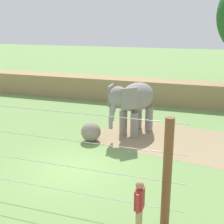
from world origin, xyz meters
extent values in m
plane|color=#6B8E4C|center=(0.00, 0.00, 0.00)|extent=(120.00, 120.00, 0.00)
cube|color=#937F5B|center=(2.73, 4.52, 0.00)|extent=(7.27, 5.53, 0.01)
cube|color=#997F56|center=(0.00, 11.50, 0.81)|extent=(36.00, 1.80, 1.61)
cylinder|color=gray|center=(1.34, 4.20, 0.64)|extent=(0.40, 0.40, 1.28)
cylinder|color=gray|center=(0.69, 4.46, 0.64)|extent=(0.40, 0.40, 1.28)
cylinder|color=gray|center=(1.82, 5.42, 0.64)|extent=(0.40, 0.40, 1.28)
cylinder|color=gray|center=(1.17, 5.68, 0.64)|extent=(0.40, 0.40, 1.28)
ellipsoid|color=gray|center=(1.26, 4.94, 1.91)|extent=(2.07, 2.69, 1.47)
ellipsoid|color=gray|center=(0.70, 3.55, 2.16)|extent=(1.27, 1.22, 1.06)
cube|color=gray|center=(1.25, 3.43, 2.16)|extent=(0.66, 0.63, 1.01)
cube|color=gray|center=(0.23, 3.84, 2.16)|extent=(0.14, 0.83, 1.01)
cylinder|color=gray|center=(0.56, 3.18, 1.79)|extent=(0.44, 0.52, 0.57)
cylinder|color=gray|center=(0.52, 3.08, 1.38)|extent=(0.34, 0.39, 0.54)
cylinder|color=gray|center=(0.49, 3.01, 1.00)|extent=(0.24, 0.24, 0.50)
cylinder|color=gray|center=(1.74, 6.17, 1.82)|extent=(0.19, 0.29, 0.73)
sphere|color=gray|center=(-0.52, 3.00, 0.48)|extent=(0.96, 0.96, 0.96)
cylinder|color=brown|center=(3.95, -2.48, 1.63)|extent=(0.25, 0.25, 3.25)
cylinder|color=#B7B7BC|center=(0.00, -2.48, 0.59)|extent=(8.90, 0.02, 0.02)
cylinder|color=#B7B7BC|center=(0.00, -2.48, 1.43)|extent=(8.90, 0.02, 0.02)
cylinder|color=#B7B7BC|center=(0.00, -2.48, 2.28)|extent=(8.90, 0.02, 0.02)
cylinder|color=#B7B7BC|center=(0.00, -2.48, 3.12)|extent=(8.90, 0.02, 0.02)
cylinder|color=tan|center=(3.36, -3.19, 0.44)|extent=(0.15, 0.15, 0.88)
cylinder|color=tan|center=(3.35, -3.03, 0.44)|extent=(0.15, 0.15, 0.88)
cube|color=#B23333|center=(3.35, -3.11, 1.16)|extent=(0.23, 0.37, 0.56)
sphere|color=#A87A5B|center=(3.35, -3.11, 1.56)|extent=(0.22, 0.22, 0.22)
cylinder|color=#B23333|center=(3.36, -3.35, 1.16)|extent=(0.09, 0.09, 0.54)
cylinder|color=#B23333|center=(3.34, -2.87, 1.16)|extent=(0.09, 0.09, 0.54)
cube|color=black|center=(3.26, -2.86, 0.94)|extent=(0.02, 0.07, 0.14)
camera|label=1|loc=(4.92, -10.09, 5.59)|focal=49.73mm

